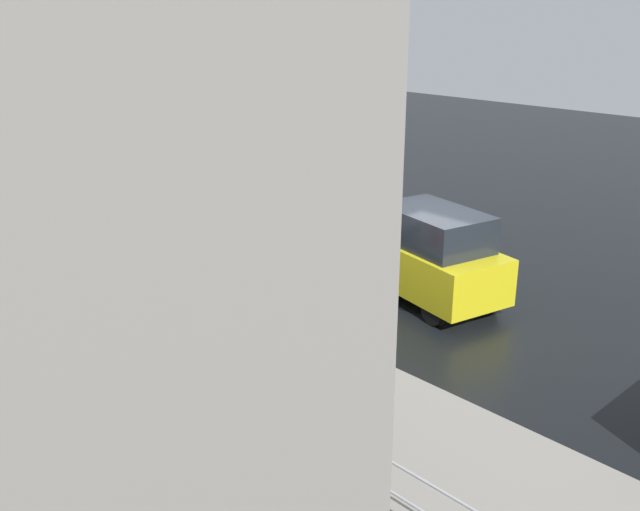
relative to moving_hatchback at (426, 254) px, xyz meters
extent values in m
plane|color=black|center=(-0.37, 0.35, -1.03)|extent=(60.00, 60.00, 0.00)
cube|color=gray|center=(-0.37, 4.55, -1.01)|extent=(24.00, 3.20, 0.04)
cube|color=yellow|center=(0.09, -0.02, -0.23)|extent=(4.17, 2.47, 0.99)
cube|color=#1E232B|center=(-0.22, 0.05, 0.65)|extent=(2.60, 1.95, 0.77)
cylinder|color=black|center=(1.49, 0.42, -0.73)|extent=(0.63, 0.34, 0.60)
cylinder|color=black|center=(1.20, -0.98, -0.73)|extent=(0.63, 0.34, 0.60)
cylinder|color=black|center=(-1.03, 0.95, -0.73)|extent=(0.63, 0.34, 0.60)
cylinder|color=black|center=(-1.32, -0.45, -0.73)|extent=(0.63, 0.34, 0.60)
cylinder|color=red|center=(3.27, 3.34, -0.72)|extent=(0.22, 0.22, 0.62)
sphere|color=red|center=(3.27, 3.34, -0.35)|extent=(0.26, 0.26, 0.26)
cylinder|color=red|center=(3.11, 3.34, -0.64)|extent=(0.10, 0.09, 0.09)
cylinder|color=red|center=(3.43, 3.34, -0.64)|extent=(0.10, 0.09, 0.09)
cylinder|color=#2D2D2D|center=(3.27, 3.34, -1.00)|extent=(0.31, 0.31, 0.06)
cube|color=silver|center=(4.19, 3.21, -0.30)|extent=(0.29, 0.39, 0.55)
sphere|color=tan|center=(4.19, 3.21, 0.08)|extent=(0.22, 0.22, 0.22)
cylinder|color=#1E1E2D|center=(4.18, 3.12, -0.80)|extent=(0.13, 0.13, 0.45)
cylinder|color=#1E1E2D|center=(4.20, 3.30, -0.80)|extent=(0.13, 0.13, 0.45)
cylinder|color=silver|center=(4.15, 2.97, -0.30)|extent=(0.09, 0.09, 0.50)
cylinder|color=silver|center=(4.22, 3.45, -0.30)|extent=(0.09, 0.09, 0.50)
cylinder|color=#B7BABF|center=(-4.19, 6.10, -0.50)|extent=(0.04, 0.04, 1.05)
cylinder|color=#B7BABF|center=(-1.80, 6.10, -0.50)|extent=(0.04, 0.04, 1.05)
cylinder|color=#B7BABF|center=(0.58, 6.10, -0.50)|extent=(0.04, 0.04, 1.05)
cylinder|color=#B7BABF|center=(2.96, 6.10, -0.50)|extent=(0.04, 0.04, 1.05)
cylinder|color=#B7BABF|center=(-1.80, 6.10, -0.03)|extent=(9.53, 0.04, 0.04)
cylinder|color=#B7BABF|center=(-1.80, 6.10, -0.45)|extent=(9.53, 0.04, 0.04)
cylinder|color=#4C4C51|center=(4.08, 4.80, 0.17)|extent=(0.07, 0.07, 2.40)
cube|color=black|center=(4.08, 4.80, 1.12)|extent=(0.04, 0.44, 0.44)
cylinder|color=black|center=(0.09, -0.41, -1.02)|extent=(2.64, 2.64, 0.01)
camera|label=1|loc=(-9.01, 11.63, 5.12)|focal=40.00mm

